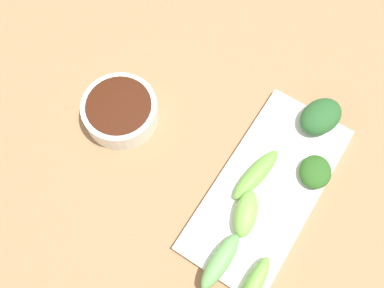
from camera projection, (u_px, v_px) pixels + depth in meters
The scene contains 9 objects.
tabletop at pixel (175, 158), 0.63m from camera, with size 2.10×2.10×0.02m, color #9A724D.
sauce_bowl at pixel (120, 111), 0.62m from camera, with size 0.11×0.11×0.04m.
serving_plate at pixel (267, 188), 0.59m from camera, with size 0.13×0.28×0.01m, color white.
broccoli_leafy_0 at pixel (315, 172), 0.59m from camera, with size 0.04×0.05×0.02m, color #295B1E.
broccoli_stalk_1 at pixel (253, 287), 0.53m from camera, with size 0.02×0.08×0.03m, color #74B949.
broccoli_stalk_2 at pixel (256, 174), 0.58m from camera, with size 0.02×0.09×0.02m, color #69B140.
broccoli_stalk_3 at pixel (246, 213), 0.56m from camera, with size 0.03×0.07×0.03m, color #79B84D.
broccoli_leafy_4 at pixel (321, 116), 0.61m from camera, with size 0.05×0.07×0.03m, color #265A29.
broccoli_stalk_5 at pixel (220, 261), 0.54m from camera, with size 0.03×0.08×0.02m, color #66A659.
Camera 1 is at (0.14, -0.17, 0.60)m, focal length 39.75 mm.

